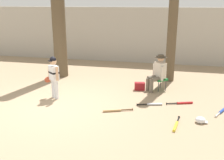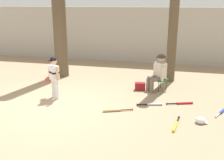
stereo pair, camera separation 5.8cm
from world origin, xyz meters
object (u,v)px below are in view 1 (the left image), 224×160
at_px(bat_wood_tan, 114,110).
at_px(seated_spectator, 158,72).
at_px(young_ballplayer, 54,75).
at_px(bat_blue_youth, 222,111).
at_px(bat_aluminum_silver, 152,104).
at_px(handbag_beside_stool, 140,86).
at_px(batting_helmet_white, 201,120).
at_px(tree_behind_spectator, 174,9).
at_px(bat_red_barrel, 183,103).
at_px(tree_near_player, 58,14).
at_px(folding_stool, 160,79).
at_px(bat_yellow_trainer, 176,125).

bearing_deg(bat_wood_tan, seated_spectator, 63.70).
distance_m(young_ballplayer, seated_spectator, 3.35).
bearing_deg(bat_blue_youth, bat_aluminum_silver, 177.67).
xyz_separation_m(handbag_beside_stool, bat_aluminum_silver, (0.53, -1.26, -0.10)).
bearing_deg(batting_helmet_white, bat_wood_tan, 174.85).
height_order(tree_behind_spectator, bat_red_barrel, tree_behind_spectator).
bearing_deg(handbag_beside_stool, bat_aluminum_silver, -67.35).
distance_m(handbag_beside_stool, batting_helmet_white, 2.77).
bearing_deg(bat_red_barrel, batting_helmet_white, -71.70).
bearing_deg(bat_red_barrel, bat_wood_tan, -151.90).
bearing_deg(tree_near_player, bat_aluminum_silver, -31.38).
distance_m(tree_near_player, batting_helmet_white, 6.38).
xyz_separation_m(young_ballplayer, bat_red_barrel, (3.83, 0.37, -0.71)).
xyz_separation_m(bat_aluminum_silver, batting_helmet_white, (1.24, -0.88, 0.04)).
relative_size(folding_stool, bat_red_barrel, 0.74).
xyz_separation_m(bat_aluminum_silver, bat_wood_tan, (-0.97, -0.68, 0.00)).
height_order(tree_behind_spectator, folding_stool, tree_behind_spectator).
bearing_deg(folding_stool, bat_yellow_trainer, -78.60).
height_order(seated_spectator, bat_wood_tan, seated_spectator).
bearing_deg(batting_helmet_white, bat_aluminum_silver, 144.72).
bearing_deg(bat_red_barrel, tree_behind_spectator, 100.53).
relative_size(folding_stool, bat_blue_youth, 0.83).
distance_m(tree_near_player, bat_wood_tan, 4.74).
height_order(bat_yellow_trainer, bat_blue_youth, same).
bearing_deg(tree_near_player, handbag_beside_stool, -17.74).
distance_m(tree_behind_spectator, folding_stool, 2.55).
bearing_deg(tree_near_player, bat_wood_tan, -46.73).
height_order(handbag_beside_stool, bat_blue_youth, handbag_beside_stool).
distance_m(tree_behind_spectator, young_ballplayer, 4.72).
xyz_separation_m(tree_near_player, bat_wood_tan, (2.80, -2.98, -2.39)).
distance_m(tree_near_player, bat_yellow_trainer, 6.14).
distance_m(young_ballplayer, bat_blue_youth, 4.89).
distance_m(folding_stool, handbag_beside_stool, 0.70).
relative_size(bat_blue_youth, bat_wood_tan, 0.86).
distance_m(seated_spectator, bat_wood_tan, 2.36).
xyz_separation_m(folding_stool, batting_helmet_white, (1.12, -2.30, -0.29)).
height_order(bat_yellow_trainer, bat_aluminum_silver, same).
xyz_separation_m(seated_spectator, handbag_beside_stool, (-0.56, -0.10, -0.51)).
height_order(young_ballplayer, seated_spectator, young_ballplayer).
bearing_deg(handbag_beside_stool, seated_spectator, 10.32).
xyz_separation_m(bat_yellow_trainer, bat_wood_tan, (-1.62, 0.54, 0.00)).
bearing_deg(bat_wood_tan, handbag_beside_stool, 77.09).
bearing_deg(bat_blue_youth, seated_spectator, 141.60).
bearing_deg(bat_blue_youth, bat_yellow_trainer, -136.68).
bearing_deg(tree_near_player, young_ballplayer, -71.53).
relative_size(bat_red_barrel, bat_blue_youth, 1.13).
bearing_deg(handbag_beside_stool, bat_yellow_trainer, -64.67).
xyz_separation_m(bat_aluminum_silver, bat_blue_youth, (1.86, -0.08, -0.00)).
bearing_deg(handbag_beside_stool, bat_wood_tan, -102.91).
height_order(bat_blue_youth, batting_helmet_white, batting_helmet_white).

